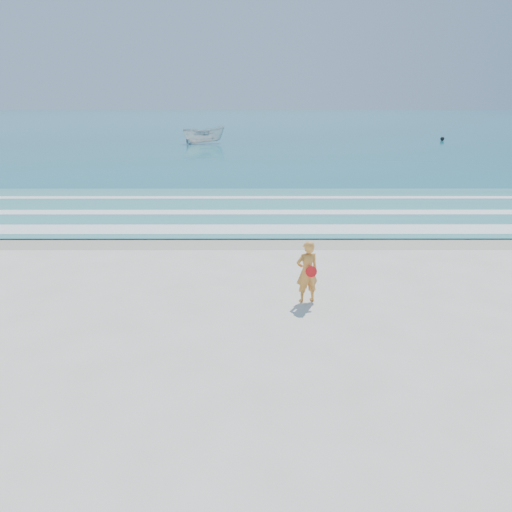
{
  "coord_description": "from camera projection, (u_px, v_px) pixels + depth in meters",
  "views": [
    {
      "loc": [
        0.01,
        -7.72,
        4.72
      ],
      "look_at": [
        0.03,
        4.0,
        1.0
      ],
      "focal_mm": 35.0,
      "sensor_mm": 36.0,
      "label": 1
    }
  ],
  "objects": [
    {
      "name": "ocean",
      "position": [
        255.0,
        120.0,
        108.85
      ],
      "size": [
        400.0,
        190.0,
        0.04
      ],
      "primitive_type": "cube",
      "color": "#19727F",
      "rests_on": "ground"
    },
    {
      "name": "buoy",
      "position": [
        442.0,
        139.0,
        56.85
      ],
      "size": [
        0.46,
        0.46,
        0.46
      ],
      "primitive_type": "sphere",
      "color": "black",
      "rests_on": "ocean"
    },
    {
      "name": "foam_near",
      "position": [
        255.0,
        229.0,
        18.59
      ],
      "size": [
        400.0,
        1.4,
        0.01
      ],
      "primitive_type": "cube",
      "color": "white",
      "rests_on": "shallow"
    },
    {
      "name": "foam_mid",
      "position": [
        255.0,
        212.0,
        21.35
      ],
      "size": [
        400.0,
        0.9,
        0.01
      ],
      "primitive_type": "cube",
      "color": "white",
      "rests_on": "shallow"
    },
    {
      "name": "wet_sand",
      "position": [
        255.0,
        240.0,
        17.36
      ],
      "size": [
        400.0,
        2.4,
        0.0
      ],
      "primitive_type": "cube",
      "color": "#B2A893",
      "rests_on": "ground"
    },
    {
      "name": "foam_far",
      "position": [
        255.0,
        197.0,
        24.5
      ],
      "size": [
        400.0,
        0.6,
        0.01
      ],
      "primitive_type": "cube",
      "color": "white",
      "rests_on": "shallow"
    },
    {
      "name": "woman",
      "position": [
        307.0,
        272.0,
        11.9
      ],
      "size": [
        0.64,
        0.51,
        1.52
      ],
      "color": "orange",
      "rests_on": "ground"
    },
    {
      "name": "shallow",
      "position": [
        255.0,
        208.0,
        22.11
      ],
      "size": [
        400.0,
        10.0,
        0.01
      ],
      "primitive_type": "cube",
      "color": "#59B7AD",
      "rests_on": "ocean"
    },
    {
      "name": "boat",
      "position": [
        204.0,
        135.0,
        53.16
      ],
      "size": [
        4.91,
        3.4,
        1.78
      ],
      "primitive_type": "imported",
      "rotation": [
        0.0,
        0.0,
        1.97
      ],
      "color": "silver",
      "rests_on": "ocean"
    },
    {
      "name": "ground",
      "position": [
        255.0,
        379.0,
        8.79
      ],
      "size": [
        400.0,
        400.0,
        0.0
      ],
      "primitive_type": "plane",
      "color": "silver",
      "rests_on": "ground"
    }
  ]
}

